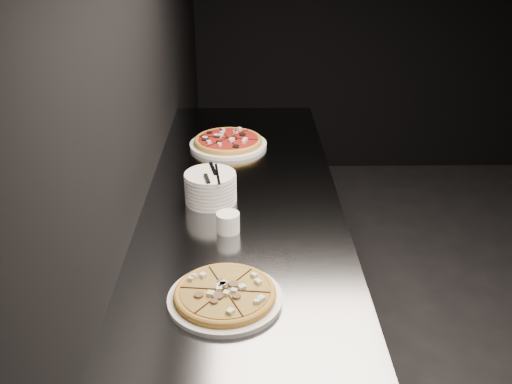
{
  "coord_description": "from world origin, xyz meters",
  "views": [
    {
      "loc": [
        -2.11,
        -1.84,
        1.91
      ],
      "look_at": [
        -2.08,
        -0.04,
        1.02
      ],
      "focal_mm": 40.0,
      "sensor_mm": 36.0,
      "label": 1
    }
  ],
  "objects_px": {
    "plate_stack": "(210,187)",
    "pizza_mushroom": "(225,295)",
    "ramekin": "(228,222)",
    "pizza_tomato": "(228,142)",
    "counter": "(243,312)",
    "cutlery": "(212,175)"
  },
  "relations": [
    {
      "from": "pizza_mushroom",
      "to": "plate_stack",
      "type": "distance_m",
      "value": 0.62
    },
    {
      "from": "plate_stack",
      "to": "ramekin",
      "type": "bearing_deg",
      "value": -72.48
    },
    {
      "from": "plate_stack",
      "to": "cutlery",
      "type": "height_order",
      "value": "cutlery"
    },
    {
      "from": "pizza_mushroom",
      "to": "ramekin",
      "type": "bearing_deg",
      "value": 90.44
    },
    {
      "from": "pizza_mushroom",
      "to": "ramekin",
      "type": "xyz_separation_m",
      "value": [
        -0.0,
        0.39,
        0.02
      ]
    },
    {
      "from": "ramekin",
      "to": "cutlery",
      "type": "bearing_deg",
      "value": 106.77
    },
    {
      "from": "counter",
      "to": "pizza_tomato",
      "type": "bearing_deg",
      "value": 96.16
    },
    {
      "from": "pizza_mushroom",
      "to": "pizza_tomato",
      "type": "distance_m",
      "value": 1.18
    },
    {
      "from": "pizza_tomato",
      "to": "plate_stack",
      "type": "height_order",
      "value": "plate_stack"
    },
    {
      "from": "pizza_mushroom",
      "to": "ramekin",
      "type": "relative_size",
      "value": 4.1
    },
    {
      "from": "pizza_tomato",
      "to": "ramekin",
      "type": "relative_size",
      "value": 4.68
    },
    {
      "from": "cutlery",
      "to": "ramekin",
      "type": "distance_m",
      "value": 0.24
    },
    {
      "from": "cutlery",
      "to": "counter",
      "type": "bearing_deg",
      "value": -44.42
    },
    {
      "from": "counter",
      "to": "cutlery",
      "type": "xyz_separation_m",
      "value": [
        -0.11,
        0.07,
        0.58
      ]
    },
    {
      "from": "pizza_mushroom",
      "to": "plate_stack",
      "type": "relative_size",
      "value": 1.7
    },
    {
      "from": "counter",
      "to": "ramekin",
      "type": "height_order",
      "value": "ramekin"
    },
    {
      "from": "pizza_mushroom",
      "to": "pizza_tomato",
      "type": "relative_size",
      "value": 0.87
    },
    {
      "from": "plate_stack",
      "to": "pizza_mushroom",
      "type": "bearing_deg",
      "value": -83.08
    },
    {
      "from": "pizza_tomato",
      "to": "ramekin",
      "type": "bearing_deg",
      "value": -88.36
    },
    {
      "from": "cutlery",
      "to": "plate_stack",
      "type": "bearing_deg",
      "value": 104.94
    },
    {
      "from": "counter",
      "to": "plate_stack",
      "type": "height_order",
      "value": "plate_stack"
    },
    {
      "from": "counter",
      "to": "ramekin",
      "type": "bearing_deg",
      "value": -108.02
    }
  ]
}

